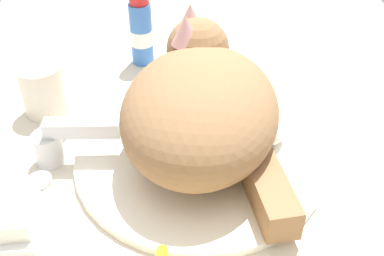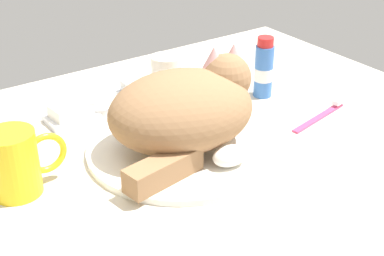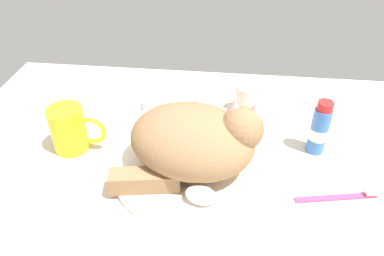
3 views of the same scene
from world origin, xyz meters
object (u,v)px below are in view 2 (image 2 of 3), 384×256
rinse_cup (166,73)px  toothbrush (322,114)px  coffee_mug (16,163)px  soap_bar (71,109)px  cat (186,109)px  faucet (129,99)px  toothpaste_bottle (264,69)px

rinse_cup → toothbrush: 31.62cm
coffee_mug → soap_bar: size_ratio=1.63×
coffee_mug → rinse_cup: coffee_mug is taller
cat → rinse_cup: size_ratio=3.87×
cat → toothbrush: size_ratio=1.86×
toothbrush → soap_bar: bearing=147.1°
rinse_cup → cat: bearing=-114.8°
coffee_mug → faucet: bearing=27.5°
faucet → coffee_mug: coffee_mug is taller
faucet → coffee_mug: 29.30cm
coffee_mug → rinse_cup: size_ratio=1.61×
coffee_mug → soap_bar: 22.70cm
faucet → coffee_mug: size_ratio=1.11×
faucet → soap_bar: 10.83cm
coffee_mug → toothpaste_bottle: toothpaste_bottle is taller
soap_bar → toothbrush: size_ratio=0.47×
rinse_cup → toothbrush: (17.09, -26.42, -3.14)cm
faucet → cat: 18.36cm
rinse_cup → toothbrush: rinse_cup is taller
toothpaste_bottle → soap_bar: bearing=162.1°
soap_bar → toothbrush: soap_bar is taller
faucet → rinse_cup: size_ratio=1.78×
rinse_cup → toothpaste_bottle: (14.28, -13.03, 1.98)cm
toothpaste_bottle → toothbrush: 14.61cm
toothpaste_bottle → toothbrush: (2.81, -13.39, -5.12)cm
cat → soap_bar: bearing=118.7°
toothpaste_bottle → cat: bearing=-159.7°
toothpaste_bottle → rinse_cup: bearing=137.6°
faucet → rinse_cup: (11.00, 4.38, 0.88)cm
rinse_cup → soap_bar: 21.52cm
soap_bar → faucet: bearing=-15.5°
toothpaste_bottle → toothbrush: toothpaste_bottle is taller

